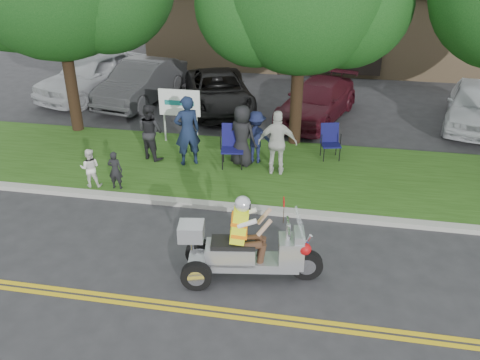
% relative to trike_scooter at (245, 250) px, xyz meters
% --- Properties ---
extents(ground, '(120.00, 120.00, 0.00)m').
position_rel_trike_scooter_xyz_m(ground, '(-0.11, -0.56, -0.62)').
color(ground, '#28282B').
rests_on(ground, ground).
extents(centerline_near, '(60.00, 0.10, 0.01)m').
position_rel_trike_scooter_xyz_m(centerline_near, '(-0.11, -1.14, -0.62)').
color(centerline_near, gold).
rests_on(centerline_near, ground).
extents(centerline_far, '(60.00, 0.10, 0.01)m').
position_rel_trike_scooter_xyz_m(centerline_far, '(-0.11, -0.98, -0.62)').
color(centerline_far, gold).
rests_on(centerline_far, ground).
extents(curb, '(60.00, 0.25, 0.12)m').
position_rel_trike_scooter_xyz_m(curb, '(-0.11, 2.49, -0.56)').
color(curb, '#A8A89E').
rests_on(curb, ground).
extents(grass_verge, '(60.00, 4.00, 0.10)m').
position_rel_trike_scooter_xyz_m(grass_verge, '(-0.11, 4.64, -0.57)').
color(grass_verge, '#234612').
rests_on(grass_verge, ground).
extents(commercial_building, '(18.00, 8.20, 4.00)m').
position_rel_trike_scooter_xyz_m(commercial_building, '(1.89, 18.41, 1.38)').
color(commercial_building, '#9E7F5B').
rests_on(commercial_building, ground).
extents(business_sign, '(1.25, 0.06, 1.75)m').
position_rel_trike_scooter_xyz_m(business_sign, '(-3.01, 6.04, 0.63)').
color(business_sign, silver).
rests_on(business_sign, ground).
extents(trike_scooter, '(2.73, 1.04, 1.79)m').
position_rel_trike_scooter_xyz_m(trike_scooter, '(0.00, 0.00, 0.00)').
color(trike_scooter, black).
rests_on(trike_scooter, ground).
extents(lawn_chair_a, '(0.68, 0.70, 1.14)m').
position_rel_trike_scooter_xyz_m(lawn_chair_a, '(-1.16, 4.76, 0.12)').
color(lawn_chair_a, black).
rests_on(lawn_chair_a, grass_verge).
extents(lawn_chair_b, '(0.63, 0.65, 0.98)m').
position_rel_trike_scooter_xyz_m(lawn_chair_b, '(1.46, 5.73, 0.03)').
color(lawn_chair_b, black).
rests_on(lawn_chair_b, grass_verge).
extents(spectator_adult_left, '(0.85, 0.76, 1.95)m').
position_rel_trike_scooter_xyz_m(spectator_adult_left, '(-2.37, 4.57, 0.46)').
color(spectator_adult_left, '#15203C').
rests_on(spectator_adult_left, grass_verge).
extents(spectator_adult_mid, '(0.96, 0.88, 1.60)m').
position_rel_trike_scooter_xyz_m(spectator_adult_mid, '(-3.50, 4.76, 0.28)').
color(spectator_adult_mid, black).
rests_on(spectator_adult_mid, grass_verge).
extents(spectator_adult_right, '(1.04, 0.48, 1.75)m').
position_rel_trike_scooter_xyz_m(spectator_adult_right, '(0.10, 4.42, 0.35)').
color(spectator_adult_right, silver).
rests_on(spectator_adult_right, grass_verge).
extents(spectator_chair_a, '(0.96, 0.56, 1.48)m').
position_rel_trike_scooter_xyz_m(spectator_chair_a, '(-0.56, 5.03, 0.22)').
color(spectator_chair_a, '#171D41').
rests_on(spectator_chair_a, grass_verge).
extents(spectator_chair_b, '(0.98, 0.82, 1.70)m').
position_rel_trike_scooter_xyz_m(spectator_chair_b, '(-0.91, 4.80, 0.33)').
color(spectator_chair_b, black).
rests_on(spectator_chair_b, grass_verge).
extents(child_left, '(0.38, 0.25, 1.01)m').
position_rel_trike_scooter_xyz_m(child_left, '(-3.77, 2.84, -0.02)').
color(child_left, black).
rests_on(child_left, grass_verge).
extents(child_right, '(0.57, 0.49, 1.02)m').
position_rel_trike_scooter_xyz_m(child_right, '(-4.44, 2.84, -0.01)').
color(child_right, white).
rests_on(child_right, grass_verge).
extents(parked_car_far_left, '(3.59, 5.34, 1.69)m').
position_rel_trike_scooter_xyz_m(parked_car_far_left, '(-7.72, 10.18, 0.22)').
color(parked_car_far_left, '#B7B9BF').
rests_on(parked_car_far_left, ground).
extents(parked_car_left, '(2.39, 4.82, 1.52)m').
position_rel_trike_scooter_xyz_m(parked_car_left, '(-5.61, 9.79, 0.13)').
color(parked_car_left, '#323335').
rests_on(parked_car_left, ground).
extents(parked_car_mid, '(3.62, 5.16, 1.31)m').
position_rel_trike_scooter_xyz_m(parked_car_mid, '(-2.61, 9.52, 0.03)').
color(parked_car_mid, black).
rests_on(parked_car_mid, ground).
extents(parked_car_right, '(3.04, 4.74, 1.28)m').
position_rel_trike_scooter_xyz_m(parked_car_right, '(0.93, 9.11, 0.01)').
color(parked_car_right, '#430F1A').
rests_on(parked_car_right, ground).
extents(parked_car_far_right, '(2.70, 4.58, 1.46)m').
position_rel_trike_scooter_xyz_m(parked_car_far_right, '(6.10, 9.37, 0.11)').
color(parked_car_far_right, silver).
rests_on(parked_car_far_right, ground).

